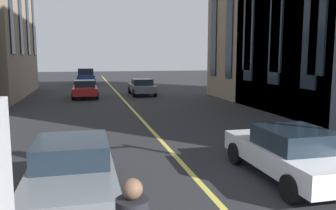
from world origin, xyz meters
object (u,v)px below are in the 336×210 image
Objects in this scene: car_grey_far at (142,87)px; car_red_trailing at (85,89)px; car_grey_parked_a at (72,171)px; car_white_mid at (290,152)px; car_blue_near at (86,76)px.

car_grey_far and car_red_trailing have the same top height.
car_grey_far and car_grey_parked_a have the same top height.
car_white_mid and car_grey_far have the same top height.
car_red_trailing is (-0.92, 4.70, 0.00)m from car_grey_far.
car_blue_near is at bearing 8.58° from car_white_mid.
car_blue_near is at bearing -0.53° from car_red_trailing.
car_white_mid is at bearing -178.58° from car_grey_far.
car_red_trailing and car_grey_parked_a have the same top height.
car_grey_far is (21.10, 0.52, 0.00)m from car_white_mid.
car_blue_near is 13.59m from car_red_trailing.
car_white_mid and car_red_trailing have the same top height.
car_grey_far is 4.79m from car_red_trailing.
car_grey_far is 0.94× the size of car_blue_near.
car_red_trailing is at bearing 101.10° from car_grey_far.
car_white_mid is at bearing -171.42° from car_blue_near.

